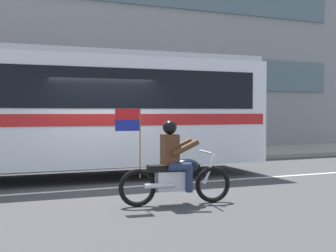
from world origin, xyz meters
name	(u,v)px	position (x,y,z in m)	size (l,w,h in m)	color
ground_plane	(104,184)	(0.00, 0.00, 0.00)	(60.00, 60.00, 0.00)	#3D3D3F
sidewalk_curb	(66,160)	(0.00, 5.10, 0.07)	(28.00, 3.80, 0.15)	gray
lane_center_stripe	(110,188)	(0.00, -0.60, 0.00)	(26.60, 0.14, 0.01)	silver
office_building_facade	(55,31)	(0.00, 7.39, 4.87)	(28.00, 0.89, 9.72)	gray
transit_bus	(54,105)	(-0.97, 1.19, 1.88)	(10.98, 2.96, 3.22)	silver
motorcycle_with_rider	(175,169)	(0.63, -2.80, 0.67)	(2.18, 0.67, 1.78)	black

